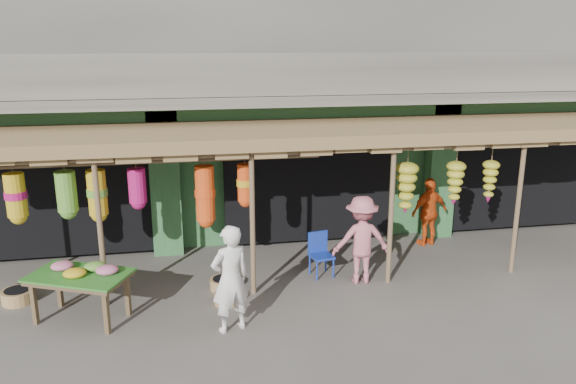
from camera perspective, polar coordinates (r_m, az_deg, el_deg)
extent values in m
plane|color=#514C47|center=(10.56, 4.56, -9.06)|extent=(80.00, 80.00, 0.00)
cube|color=gray|center=(14.53, -0.41, 17.82)|extent=(16.00, 6.00, 4.00)
cube|color=#2D6033|center=(14.93, -0.49, 4.25)|extent=(16.00, 5.70, 3.00)
cube|color=gray|center=(11.29, 2.69, 9.43)|extent=(16.00, 0.90, 0.22)
cube|color=gray|center=(10.86, 3.22, 11.84)|extent=(16.00, 0.10, 0.80)
cube|color=#2D6033|center=(11.72, 2.21, 7.92)|extent=(16.00, 0.35, 0.35)
cube|color=yellow|center=(11.61, -22.68, 6.20)|extent=(1.70, 0.06, 0.55)
cube|color=#B21414|center=(11.57, -22.72, 6.17)|extent=(1.30, 0.02, 0.30)
cube|color=black|center=(12.86, -21.16, 0.75)|extent=(3.60, 2.00, 2.50)
cube|color=black|center=(12.90, 1.21, 1.82)|extent=(3.60, 2.00, 2.50)
cube|color=black|center=(14.74, 20.62, 2.53)|extent=(3.60, 2.00, 2.50)
cube|color=#2D6033|center=(11.68, -12.36, 0.81)|extent=(0.60, 0.35, 3.00)
cube|color=#2D6033|center=(12.95, 15.22, 2.02)|extent=(0.60, 0.35, 3.00)
cylinder|color=brown|center=(9.67, -18.52, -3.87)|extent=(0.09, 0.09, 2.60)
cylinder|color=brown|center=(9.63, -3.63, -3.17)|extent=(0.09, 0.09, 2.60)
cylinder|color=brown|center=(10.22, 10.42, -2.31)|extent=(0.09, 0.09, 2.60)
cylinder|color=brown|center=(11.34, 22.31, -1.47)|extent=(0.09, 0.09, 2.60)
cylinder|color=brown|center=(9.55, 3.73, 4.12)|extent=(12.90, 0.08, 0.08)
cylinder|color=brown|center=(9.69, -12.88, 3.02)|extent=(5.50, 0.06, 0.06)
cube|color=brown|center=(10.63, 3.59, 6.23)|extent=(14.00, 2.70, 0.22)
cube|color=brown|center=(9.77, -24.38, -10.36)|extent=(0.10, 0.10, 0.67)
cube|color=brown|center=(9.08, -17.97, -11.67)|extent=(0.10, 0.10, 0.67)
cube|color=brown|center=(10.22, -22.21, -9.00)|extent=(0.10, 0.10, 0.67)
cube|color=brown|center=(9.57, -15.98, -10.10)|extent=(0.10, 0.10, 0.67)
cube|color=brown|center=(9.49, -20.43, -8.19)|extent=(1.69, 1.38, 0.06)
cube|color=#26661E|center=(9.47, -20.46, -7.90)|extent=(1.76, 1.45, 0.03)
ellipsoid|color=#D1688F|center=(9.73, -21.96, -6.97)|extent=(0.35, 0.29, 0.15)
ellipsoid|color=gold|center=(9.37, -20.86, -7.72)|extent=(0.35, 0.29, 0.15)
ellipsoid|color=#D1688F|center=(9.32, -17.91, -7.55)|extent=(0.35, 0.29, 0.15)
ellipsoid|color=#63A436|center=(9.52, -19.01, -7.16)|extent=(0.35, 0.29, 0.15)
cylinder|color=#18329D|center=(10.52, 2.96, -8.02)|extent=(0.03, 0.03, 0.38)
cylinder|color=#18329D|center=(10.65, 4.63, -7.74)|extent=(0.03, 0.03, 0.38)
cylinder|color=#18329D|center=(10.80, 2.22, -7.37)|extent=(0.03, 0.03, 0.38)
cylinder|color=#18329D|center=(10.93, 3.85, -7.11)|extent=(0.03, 0.03, 0.38)
cube|color=#18329D|center=(10.65, 3.43, -6.53)|extent=(0.46, 0.46, 0.05)
cube|color=#18329D|center=(10.72, 3.03, -5.07)|extent=(0.39, 0.11, 0.42)
cylinder|color=olive|center=(10.76, -25.75, -9.50)|extent=(0.59, 0.59, 0.22)
cylinder|color=brown|center=(10.27, -6.51, -9.24)|extent=(0.62, 0.62, 0.19)
cylinder|color=#9F854A|center=(9.73, -6.23, -10.68)|extent=(0.48, 0.48, 0.19)
imported|color=white|center=(8.60, -5.88, -8.77)|extent=(0.72, 0.60, 1.69)
imported|color=#E04C15|center=(12.48, 14.15, -1.97)|extent=(0.94, 0.55, 1.49)
imported|color=#BF6571|center=(10.32, 7.45, -4.83)|extent=(1.08, 0.65, 1.64)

